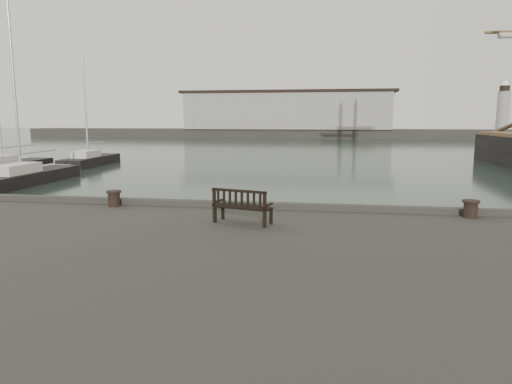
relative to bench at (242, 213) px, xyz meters
The scene contains 8 objects.
ground 2.85m from the bench, 89.61° to the left, with size 400.00×400.00×0.00m, color black.
breakwater 94.32m from the bench, 92.76° to the left, with size 140.00×9.50×12.20m.
bench is the anchor object (origin of this frame).
bollard_left 4.60m from the bench, 158.57° to the left, with size 0.45×0.45×0.47m, color black.
bollard_right 6.11m from the bench, 15.87° to the left, with size 0.45×0.45×0.47m, color black.
yacht_b 31.18m from the bench, 137.48° to the left, with size 2.74×9.92×12.99m.
yacht_c 23.26m from the bench, 138.12° to the left, with size 2.45×9.42×12.64m.
yacht_d 33.89m from the bench, 125.23° to the left, with size 2.72×8.45×10.65m.
Camera 1 is at (2.13, -13.20, 4.15)m, focal length 32.00 mm.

